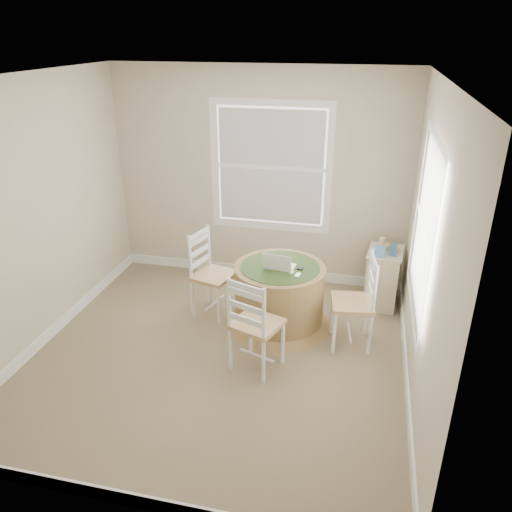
% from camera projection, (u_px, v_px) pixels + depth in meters
% --- Properties ---
extents(room, '(3.64, 3.64, 2.64)m').
position_uv_depth(room, '(237.00, 228.00, 4.52)').
color(room, '#8A7A58').
rests_on(room, ground).
extents(round_table, '(1.14, 1.14, 0.69)m').
position_uv_depth(round_table, '(279.00, 293.00, 5.32)').
color(round_table, olive).
rests_on(round_table, ground).
extents(chair_left, '(0.50, 0.51, 0.95)m').
position_uv_depth(chair_left, '(214.00, 275.00, 5.48)').
color(chair_left, white).
rests_on(chair_left, ground).
extents(chair_near, '(0.53, 0.52, 0.95)m').
position_uv_depth(chair_near, '(257.00, 323.00, 4.58)').
color(chair_near, white).
rests_on(chair_near, ground).
extents(chair_right, '(0.46, 0.47, 0.95)m').
position_uv_depth(chair_right, '(352.00, 303.00, 4.93)').
color(chair_right, white).
rests_on(chair_right, ground).
extents(laptop, '(0.32, 0.29, 0.21)m').
position_uv_depth(laptop, '(279.00, 266.00, 5.15)').
color(laptop, white).
rests_on(laptop, round_table).
extents(mouse, '(0.07, 0.09, 0.03)m').
position_uv_depth(mouse, '(291.00, 272.00, 5.06)').
color(mouse, white).
rests_on(mouse, round_table).
extents(phone, '(0.06, 0.10, 0.02)m').
position_uv_depth(phone, '(298.00, 275.00, 5.01)').
color(phone, '#B7BABF').
rests_on(phone, round_table).
extents(keys, '(0.07, 0.06, 0.02)m').
position_uv_depth(keys, '(300.00, 269.00, 5.13)').
color(keys, black).
rests_on(keys, round_table).
extents(corner_chest, '(0.43, 0.55, 0.67)m').
position_uv_depth(corner_chest, '(383.00, 278.00, 5.73)').
color(corner_chest, beige).
rests_on(corner_chest, ground).
extents(tissue_box, '(0.13, 0.13, 0.10)m').
position_uv_depth(tissue_box, '(381.00, 251.00, 5.47)').
color(tissue_box, '#5191B9').
rests_on(tissue_box, corner_chest).
extents(box_yellow, '(0.16, 0.11, 0.06)m').
position_uv_depth(box_yellow, '(391.00, 248.00, 5.60)').
color(box_yellow, gold).
rests_on(box_yellow, corner_chest).
extents(box_blue, '(0.09, 0.09, 0.12)m').
position_uv_depth(box_blue, '(392.00, 249.00, 5.48)').
color(box_blue, '#306392').
rests_on(box_blue, corner_chest).
extents(cup_cream, '(0.07, 0.07, 0.09)m').
position_uv_depth(cup_cream, '(383.00, 242.00, 5.71)').
color(cup_cream, beige).
rests_on(cup_cream, corner_chest).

